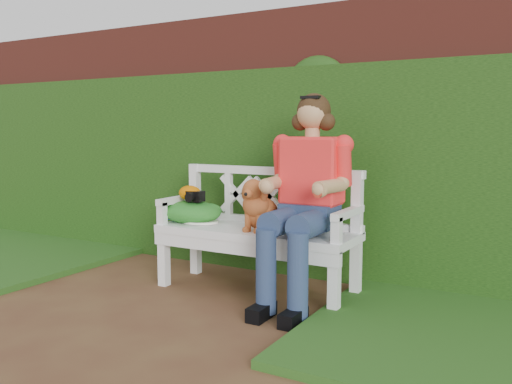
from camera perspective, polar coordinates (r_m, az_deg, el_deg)
The scene contains 10 objects.
ground at distance 3.58m, azimuth -15.53°, elevation -13.31°, with size 60.00×60.00×0.00m, color #502C1E.
brick_wall at distance 4.90m, azimuth -0.00°, elevation 5.38°, with size 10.00×0.30×2.20m, color maroon.
ivy_hedge at distance 4.72m, azimuth -1.32°, elevation 2.30°, with size 10.00×0.18×1.70m, color #2E5E1A.
garden_bench at distance 4.05m, azimuth -0.00°, elevation -7.18°, with size 1.58×0.60×0.48m, color white, non-canonical shape.
seated_woman at distance 3.75m, azimuth 5.57°, elevation -0.75°, with size 0.61×0.82×1.45m, color #EA2A4F, non-canonical shape.
dog at distance 3.91m, azimuth 0.39°, elevation -1.25°, with size 0.26×0.35×0.38m, color #B65F28, non-canonical shape.
tennis_racket at distance 4.25m, azimuth -6.19°, elevation -3.07°, with size 0.57×0.24×0.03m, color white, non-canonical shape.
green_bag at distance 4.29m, azimuth -6.84°, elevation -2.03°, with size 0.50×0.39×0.17m, color #379145, non-canonical shape.
camera_item at distance 4.22m, azimuth -6.39°, elevation -0.44°, with size 0.12×0.09×0.08m, color black.
baseball_glove at distance 4.27m, azimuth -6.97°, elevation -0.11°, with size 0.19×0.14×0.12m, color #D06701.
Camera 1 is at (2.41, -2.36, 1.21)m, focal length 38.00 mm.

